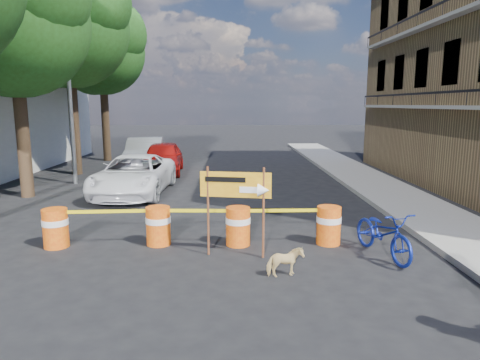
{
  "coord_description": "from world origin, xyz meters",
  "views": [
    {
      "loc": [
        0.44,
        -8.07,
        3.25
      ],
      "look_at": [
        0.68,
        2.91,
        1.3
      ],
      "focal_mm": 32.0,
      "sensor_mm": 36.0,
      "label": 1
    }
  ],
  "objects_px": {
    "barrel_far_right": "(329,225)",
    "dog": "(285,262)",
    "detour_sign": "(245,192)",
    "suv_white": "(134,175)",
    "barrel_far_left": "(55,227)",
    "bicycle": "(385,211)",
    "sedan_silver": "(145,154)",
    "barrel_mid_right": "(238,225)",
    "sedan_red": "(163,157)",
    "barrel_mid_left": "(158,225)"
  },
  "relations": [
    {
      "from": "barrel_far_right",
      "to": "dog",
      "type": "height_order",
      "value": "barrel_far_right"
    },
    {
      "from": "barrel_far_right",
      "to": "dog",
      "type": "relative_size",
      "value": 1.32
    },
    {
      "from": "detour_sign",
      "to": "dog",
      "type": "height_order",
      "value": "detour_sign"
    },
    {
      "from": "barrel_far_right",
      "to": "suv_white",
      "type": "height_order",
      "value": "suv_white"
    },
    {
      "from": "barrel_far_left",
      "to": "dog",
      "type": "xyz_separation_m",
      "value": [
        5.05,
        -1.84,
        -0.18
      ]
    },
    {
      "from": "bicycle",
      "to": "sedan_silver",
      "type": "distance_m",
      "value": 14.68
    },
    {
      "from": "barrel_mid_right",
      "to": "detour_sign",
      "type": "relative_size",
      "value": 0.46
    },
    {
      "from": "barrel_far_left",
      "to": "barrel_far_right",
      "type": "bearing_deg",
      "value": 0.75
    },
    {
      "from": "bicycle",
      "to": "sedan_silver",
      "type": "height_order",
      "value": "bicycle"
    },
    {
      "from": "bicycle",
      "to": "sedan_red",
      "type": "distance_m",
      "value": 13.21
    },
    {
      "from": "barrel_far_right",
      "to": "bicycle",
      "type": "distance_m",
      "value": 1.41
    },
    {
      "from": "detour_sign",
      "to": "suv_white",
      "type": "distance_m",
      "value": 7.7
    },
    {
      "from": "barrel_far_right",
      "to": "bicycle",
      "type": "relative_size",
      "value": 0.45
    },
    {
      "from": "sedan_red",
      "to": "sedan_silver",
      "type": "distance_m",
      "value": 1.52
    },
    {
      "from": "barrel_far_left",
      "to": "barrel_mid_left",
      "type": "bearing_deg",
      "value": 3.14
    },
    {
      "from": "barrel_far_left",
      "to": "barrel_far_right",
      "type": "relative_size",
      "value": 1.0
    },
    {
      "from": "barrel_far_left",
      "to": "sedan_red",
      "type": "xyz_separation_m",
      "value": [
        0.79,
        10.71,
        0.28
      ]
    },
    {
      "from": "barrel_far_right",
      "to": "bicycle",
      "type": "height_order",
      "value": "bicycle"
    },
    {
      "from": "barrel_mid_left",
      "to": "barrel_mid_right",
      "type": "relative_size",
      "value": 1.0
    },
    {
      "from": "barrel_mid_right",
      "to": "dog",
      "type": "bearing_deg",
      "value": -65.55
    },
    {
      "from": "detour_sign",
      "to": "sedan_silver",
      "type": "height_order",
      "value": "detour_sign"
    },
    {
      "from": "barrel_far_right",
      "to": "sedan_silver",
      "type": "relative_size",
      "value": 0.19
    },
    {
      "from": "bicycle",
      "to": "barrel_mid_right",
      "type": "bearing_deg",
      "value": 150.65
    },
    {
      "from": "barrel_far_left",
      "to": "dog",
      "type": "bearing_deg",
      "value": -19.96
    },
    {
      "from": "barrel_mid_right",
      "to": "sedan_red",
      "type": "height_order",
      "value": "sedan_red"
    },
    {
      "from": "barrel_far_left",
      "to": "sedan_red",
      "type": "distance_m",
      "value": 10.74
    },
    {
      "from": "barrel_mid_right",
      "to": "barrel_far_right",
      "type": "height_order",
      "value": "same"
    },
    {
      "from": "barrel_mid_right",
      "to": "bicycle",
      "type": "height_order",
      "value": "bicycle"
    },
    {
      "from": "barrel_far_right",
      "to": "suv_white",
      "type": "xyz_separation_m",
      "value": [
        -5.83,
        5.82,
        0.24
      ]
    },
    {
      "from": "barrel_mid_right",
      "to": "sedan_silver",
      "type": "height_order",
      "value": "sedan_silver"
    },
    {
      "from": "detour_sign",
      "to": "sedan_silver",
      "type": "distance_m",
      "value": 13.38
    },
    {
      "from": "dog",
      "to": "barrel_far_right",
      "type": "bearing_deg",
      "value": -47.27
    },
    {
      "from": "sedan_red",
      "to": "dog",
      "type": "bearing_deg",
      "value": -74.61
    },
    {
      "from": "barrel_mid_left",
      "to": "sedan_silver",
      "type": "relative_size",
      "value": 0.19
    },
    {
      "from": "barrel_far_left",
      "to": "barrel_mid_right",
      "type": "distance_m",
      "value": 4.19
    },
    {
      "from": "detour_sign",
      "to": "barrel_mid_left",
      "type": "bearing_deg",
      "value": 166.63
    },
    {
      "from": "dog",
      "to": "suv_white",
      "type": "distance_m",
      "value": 8.99
    },
    {
      "from": "barrel_far_left",
      "to": "sedan_silver",
      "type": "relative_size",
      "value": 0.19
    },
    {
      "from": "barrel_mid_left",
      "to": "bicycle",
      "type": "distance_m",
      "value": 5.08
    },
    {
      "from": "barrel_mid_right",
      "to": "sedan_red",
      "type": "bearing_deg",
      "value": 107.71
    },
    {
      "from": "suv_white",
      "to": "sedan_red",
      "type": "bearing_deg",
      "value": 88.66
    },
    {
      "from": "barrel_mid_right",
      "to": "suv_white",
      "type": "height_order",
      "value": "suv_white"
    },
    {
      "from": "barrel_far_left",
      "to": "dog",
      "type": "height_order",
      "value": "barrel_far_left"
    },
    {
      "from": "detour_sign",
      "to": "suv_white",
      "type": "xyz_separation_m",
      "value": [
        -3.84,
        6.64,
        -0.73
      ]
    },
    {
      "from": "barrel_mid_right",
      "to": "barrel_far_right",
      "type": "distance_m",
      "value": 2.13
    },
    {
      "from": "sedan_red",
      "to": "sedan_silver",
      "type": "height_order",
      "value": "sedan_silver"
    },
    {
      "from": "bicycle",
      "to": "sedan_red",
      "type": "xyz_separation_m",
      "value": [
        -6.51,
        11.49,
        -0.25
      ]
    },
    {
      "from": "dog",
      "to": "barrel_mid_left",
      "type": "bearing_deg",
      "value": 40.38
    },
    {
      "from": "suv_white",
      "to": "sedan_silver",
      "type": "xyz_separation_m",
      "value": [
        -0.75,
        5.91,
        0.09
      ]
    },
    {
      "from": "barrel_far_left",
      "to": "sedan_red",
      "type": "bearing_deg",
      "value": 85.77
    }
  ]
}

